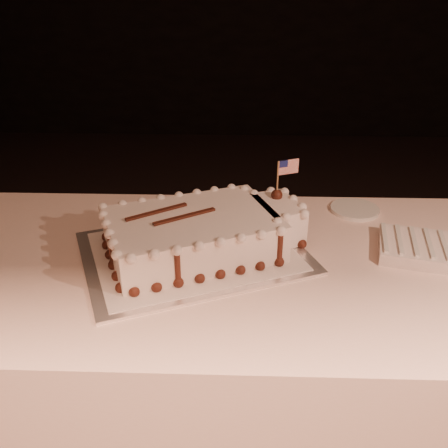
{
  "coord_description": "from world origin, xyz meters",
  "views": [
    {
      "loc": [
        -0.26,
        -0.49,
        1.43
      ],
      "look_at": [
        -0.3,
        0.63,
        0.84
      ],
      "focal_mm": 40.0,
      "sensor_mm": 36.0,
      "label": 1
    }
  ],
  "objects_px": {
    "napkin_stack": "(428,249)",
    "side_plate": "(355,209)",
    "banquet_table": "(326,372)",
    "cake_board": "(194,252)",
    "sheet_cake": "(204,232)"
  },
  "relations": [
    {
      "from": "sheet_cake",
      "to": "napkin_stack",
      "type": "distance_m",
      "value": 0.58
    },
    {
      "from": "cake_board",
      "to": "sheet_cake",
      "type": "bearing_deg",
      "value": 0.25
    },
    {
      "from": "sheet_cake",
      "to": "cake_board",
      "type": "bearing_deg",
      "value": -157.5
    },
    {
      "from": "banquet_table",
      "to": "sheet_cake",
      "type": "xyz_separation_m",
      "value": [
        -0.35,
        0.04,
        0.44
      ]
    },
    {
      "from": "banquet_table",
      "to": "side_plate",
      "type": "height_order",
      "value": "side_plate"
    },
    {
      "from": "banquet_table",
      "to": "napkin_stack",
      "type": "distance_m",
      "value": 0.46
    },
    {
      "from": "cake_board",
      "to": "napkin_stack",
      "type": "relative_size",
      "value": 2.01
    },
    {
      "from": "napkin_stack",
      "to": "sheet_cake",
      "type": "bearing_deg",
      "value": -179.72
    },
    {
      "from": "banquet_table",
      "to": "cake_board",
      "type": "height_order",
      "value": "cake_board"
    },
    {
      "from": "napkin_stack",
      "to": "side_plate",
      "type": "xyz_separation_m",
      "value": [
        -0.14,
        0.25,
        -0.01
      ]
    },
    {
      "from": "cake_board",
      "to": "side_plate",
      "type": "height_order",
      "value": "side_plate"
    },
    {
      "from": "side_plate",
      "to": "banquet_table",
      "type": "bearing_deg",
      "value": -107.65
    },
    {
      "from": "cake_board",
      "to": "side_plate",
      "type": "xyz_separation_m",
      "value": [
        0.47,
        0.27,
        0.0
      ]
    },
    {
      "from": "sheet_cake",
      "to": "napkin_stack",
      "type": "height_order",
      "value": "sheet_cake"
    },
    {
      "from": "napkin_stack",
      "to": "side_plate",
      "type": "distance_m",
      "value": 0.29
    }
  ]
}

